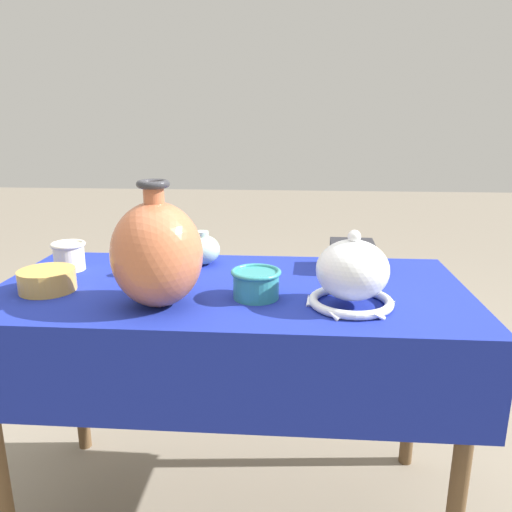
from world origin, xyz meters
TOP-DOWN VIEW (x-y plane):
  - ground_plane at (0.00, 0.00)m, footprint 14.00×14.00m
  - display_table at (0.00, -0.02)m, footprint 1.27×0.62m
  - vase_tall_bulbous at (-0.15, -0.16)m, footprint 0.22×0.22m
  - vase_dome_bell at (0.31, -0.13)m, footprint 0.22×0.21m
  - mosaic_tile_box at (0.35, 0.18)m, footprint 0.14×0.15m
  - jar_round_celadon at (-0.11, 0.20)m, footprint 0.11×0.11m
  - jar_round_rose at (-0.19, 0.08)m, footprint 0.11×0.11m
  - cup_wide_ivory at (-0.50, 0.11)m, footprint 0.10×0.10m
  - pot_squat_ochre at (-0.48, -0.08)m, footprint 0.15×0.15m
  - cup_wide_teal at (0.08, -0.09)m, footprint 0.13×0.13m

SIDE VIEW (x-z plane):
  - ground_plane at x=0.00m, z-range 0.00..0.00m
  - display_table at x=0.00m, z-range 0.28..1.00m
  - pot_squat_ochre at x=-0.48m, z-range 0.72..0.78m
  - cup_wide_teal at x=0.08m, z-range 0.73..0.80m
  - mosaic_tile_box at x=0.35m, z-range 0.72..0.80m
  - cup_wide_ivory at x=-0.50m, z-range 0.73..0.81m
  - jar_round_celadon at x=-0.11m, z-range 0.72..0.82m
  - jar_round_rose at x=-0.19m, z-range 0.72..0.83m
  - vase_dome_bell at x=0.31m, z-range 0.70..0.90m
  - vase_tall_bulbous at x=-0.15m, z-range 0.70..1.00m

